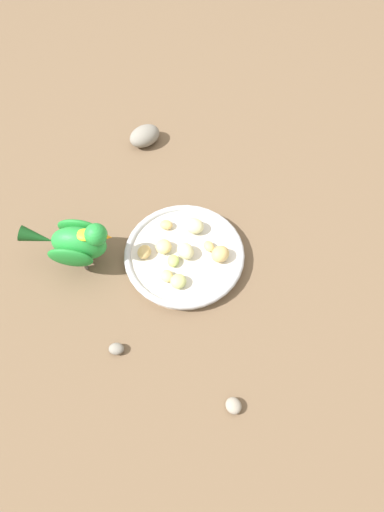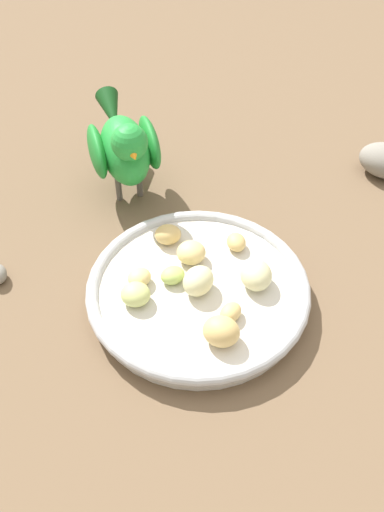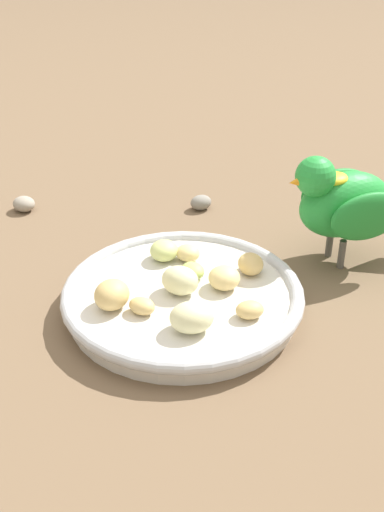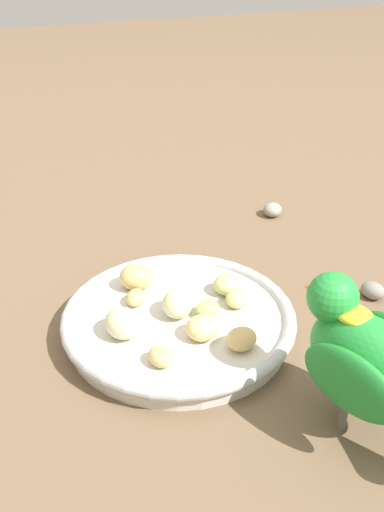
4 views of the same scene
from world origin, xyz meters
name	(u,v)px [view 4 (image 4 of 4)]	position (x,y,z in m)	size (l,w,h in m)	color
ground_plane	(175,326)	(0.00, 0.00, 0.00)	(4.00, 4.00, 0.00)	brown
feeding_bowl	(181,320)	(0.00, 0.01, 0.01)	(0.23, 0.23, 0.03)	beige
apple_piece_0	(237,299)	(-0.06, 0.02, 0.03)	(0.03, 0.02, 0.02)	#E5C67F
apple_piece_1	(136,297)	(0.03, -0.03, 0.03)	(0.03, 0.02, 0.01)	tan
apple_piece_2	(175,304)	(0.00, 0.01, 0.03)	(0.04, 0.03, 0.03)	beige
apple_piece_3	(123,323)	(0.06, 0.02, 0.03)	(0.04, 0.03, 0.03)	beige
apple_piece_4	(228,285)	(-0.06, -0.01, 0.03)	(0.03, 0.03, 0.02)	#C6D17A
apple_piece_5	(161,357)	(0.04, 0.07, 0.03)	(0.03, 0.02, 0.02)	tan
apple_piece_6	(241,339)	(-0.03, 0.08, 0.03)	(0.03, 0.03, 0.02)	tan
apple_piece_7	(136,277)	(0.02, -0.05, 0.03)	(0.04, 0.03, 0.03)	tan
apple_piece_8	(202,328)	(-0.01, 0.05, 0.03)	(0.03, 0.03, 0.02)	#E5C67F
apple_piece_9	(208,309)	(-0.03, 0.02, 0.03)	(0.03, 0.02, 0.02)	#B2CC66
parrot	(372,357)	(-0.09, 0.18, 0.07)	(0.10, 0.18, 0.13)	#59544C
pebble_0	(273,210)	(-0.22, -0.18, 0.01)	(0.03, 0.03, 0.02)	gray
pebble_1	(373,290)	(-0.22, 0.04, 0.01)	(0.03, 0.02, 0.02)	gray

